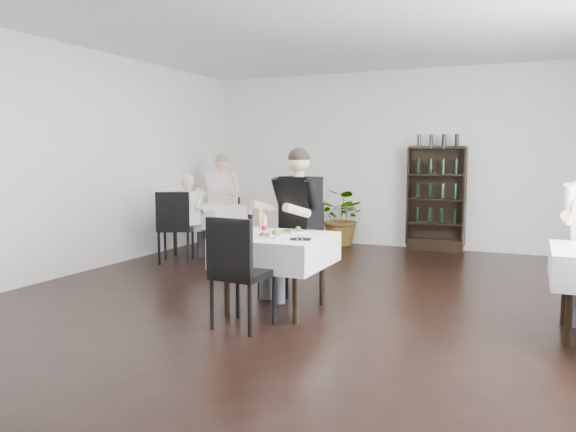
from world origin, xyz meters
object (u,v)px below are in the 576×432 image
object	(u,v)px
main_table	(276,250)
diner_main	(294,211)
potted_tree	(343,217)
wine_shelf	(436,200)

from	to	relation	value
main_table	diner_main	bearing A→B (deg)	96.09
main_table	potted_tree	size ratio (longest dim) A/B	1.04
wine_shelf	potted_tree	xyz separation A→B (m)	(-1.57, -0.11, -0.35)
wine_shelf	potted_tree	distance (m)	1.61
main_table	potted_tree	xyz separation A→B (m)	(-0.67, 4.20, -0.13)
main_table	wine_shelf	bearing A→B (deg)	78.22
wine_shelf	diner_main	size ratio (longest dim) A/B	1.06
main_table	diner_main	world-z (taller)	diner_main
main_table	diner_main	size ratio (longest dim) A/B	0.62
wine_shelf	potted_tree	world-z (taller)	wine_shelf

